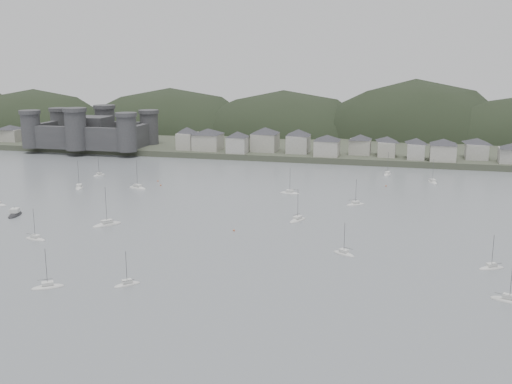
# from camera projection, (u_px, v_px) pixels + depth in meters

# --- Properties ---
(ground) EXTENTS (900.00, 900.00, 0.00)m
(ground) POSITION_uv_depth(u_px,v_px,m) (174.00, 286.00, 141.42)
(ground) COLOR slate
(ground) RESTS_ON ground
(far_shore_land) EXTENTS (900.00, 250.00, 3.00)m
(far_shore_land) POSITION_uv_depth(u_px,v_px,m) (337.00, 131.00, 420.10)
(far_shore_land) COLOR #383D2D
(far_shore_land) RESTS_ON ground
(forested_ridge) EXTENTS (851.55, 103.94, 102.57)m
(forested_ridge) POSITION_uv_depth(u_px,v_px,m) (338.00, 155.00, 397.47)
(forested_ridge) COLOR black
(forested_ridge) RESTS_ON ground
(castle) EXTENTS (66.00, 43.00, 20.00)m
(castle) POSITION_uv_depth(u_px,v_px,m) (91.00, 131.00, 338.24)
(castle) COLOR #373639
(castle) RESTS_ON far_shore_land
(waterfront_town) EXTENTS (451.48, 28.46, 12.92)m
(waterfront_town) POSITION_uv_depth(u_px,v_px,m) (412.00, 146.00, 300.67)
(waterfront_town) COLOR #9C9A8E
(waterfront_town) RESTS_ON far_shore_land
(moored_fleet) EXTENTS (252.84, 178.45, 13.14)m
(moored_fleet) POSITION_uv_depth(u_px,v_px,m) (227.00, 218.00, 200.57)
(moored_fleet) COLOR silver
(moored_fleet) RESTS_ON ground
(motor_launch_far) EXTENTS (5.38, 9.47, 4.12)m
(motor_launch_far) POSITION_uv_depth(u_px,v_px,m) (15.00, 215.00, 203.86)
(motor_launch_far) COLOR black
(motor_launch_far) RESTS_ON ground
(mooring_buoys) EXTENTS (190.26, 98.15, 0.70)m
(mooring_buoys) POSITION_uv_depth(u_px,v_px,m) (233.00, 205.00, 217.28)
(mooring_buoys) COLOR #BA623E
(mooring_buoys) RESTS_ON ground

